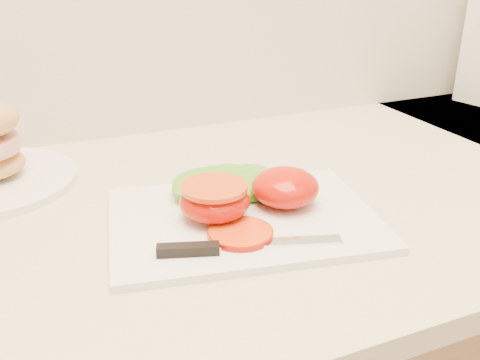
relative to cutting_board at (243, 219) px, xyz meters
name	(u,v)px	position (x,y,z in m)	size (l,w,h in m)	color
cutting_board	(243,219)	(0.00, 0.00, 0.00)	(0.33, 0.24, 0.01)	white
tomato_half_dome	(285,187)	(0.06, 0.01, 0.03)	(0.09, 0.09, 0.05)	#B71A00
tomato_half_cut	(214,200)	(-0.03, 0.01, 0.03)	(0.09, 0.09, 0.04)	#B71A00
tomato_slice_0	(240,233)	(-0.02, -0.05, 0.01)	(0.08, 0.08, 0.01)	#D75114
lettuce_leaf_0	(222,185)	(0.00, 0.07, 0.02)	(0.14, 0.09, 0.03)	#569E29
lettuce_leaf_1	(250,182)	(0.04, 0.07, 0.02)	(0.11, 0.08, 0.02)	#569E29
knife	(225,247)	(-0.05, -0.07, 0.01)	(0.21, 0.07, 0.01)	silver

